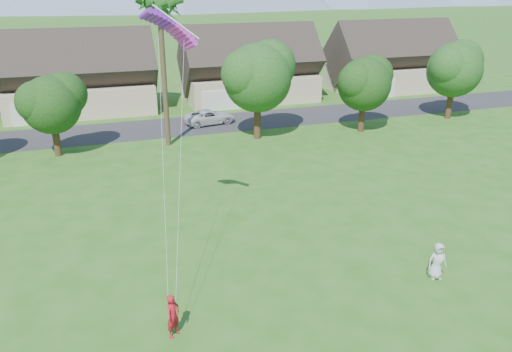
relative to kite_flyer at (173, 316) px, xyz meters
name	(u,v)px	position (x,y,z in m)	size (l,w,h in m)	color
street	(180,126)	(5.63, 30.57, -0.94)	(90.00, 7.00, 0.01)	#2D2D30
kite_flyer	(173,316)	(0.00, 0.00, 0.00)	(0.69, 0.45, 1.88)	#B51420
watcher	(437,261)	(12.72, 0.26, -0.01)	(0.91, 0.59, 1.87)	silver
parked_car	(210,117)	(8.60, 30.57, -0.24)	(2.33, 5.05, 1.40)	silver
houses_row	(169,75)	(6.13, 39.56, 2.50)	(72.75, 8.19, 8.86)	beige
tree_row	(176,90)	(4.49, 24.48, 3.95)	(62.27, 6.67, 8.45)	#47301C
fan_palm	(159,2)	(3.63, 25.07, 10.86)	(3.00, 3.00, 13.80)	#4C3D26
parafoil_kite	(171,26)	(1.70, 7.07, 10.54)	(2.75, 1.12, 0.50)	purple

